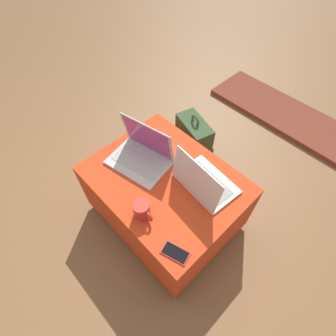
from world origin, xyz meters
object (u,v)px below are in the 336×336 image
laptop_far (203,182)px  coffee_mug (142,210)px  cell_phone (175,253)px  laptop_near (142,154)px  backpack (193,146)px

laptop_far → coffee_mug: 0.37m
laptop_far → cell_phone: size_ratio=2.41×
cell_phone → coffee_mug: bearing=68.2°
cell_phone → coffee_mug: (-0.27, 0.02, 0.04)m
cell_phone → laptop_near: bearing=47.3°
laptop_near → laptop_far: bearing=4.8°
laptop_far → coffee_mug: (-0.10, -0.36, -0.00)m
laptop_far → backpack: laptop_far is taller
backpack → coffee_mug: size_ratio=4.17×
laptop_near → laptop_far: laptop_near is taller
cell_phone → coffee_mug: size_ratio=1.15×
laptop_near → backpack: (0.00, 0.49, -0.30)m
laptop_near → backpack: laptop_near is taller
laptop_near → laptop_far: size_ratio=1.11×
laptop_far → cell_phone: 0.41m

